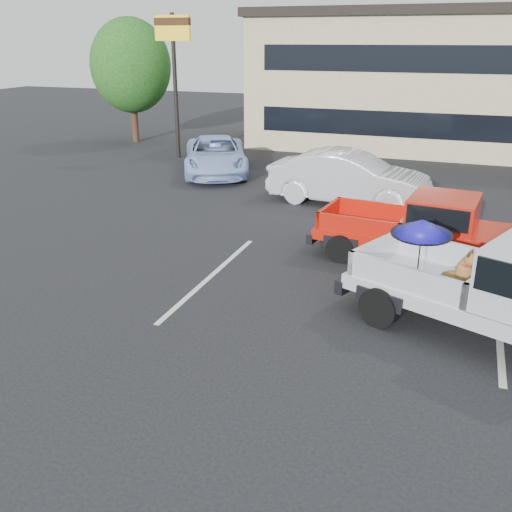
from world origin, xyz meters
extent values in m
plane|color=black|center=(0.00, 0.00, 0.00)|extent=(90.00, 90.00, 0.00)
cube|color=silver|center=(-3.00, 2.00, 0.00)|extent=(0.12, 5.00, 0.01)
cube|color=silver|center=(3.00, 2.00, 0.00)|extent=(0.12, 5.00, 0.01)
cube|color=tan|center=(2.00, 21.00, 3.00)|extent=(20.00, 8.00, 6.00)
cube|color=black|center=(2.00, 21.00, 6.10)|extent=(20.40, 8.40, 0.40)
cube|color=black|center=(2.00, 17.02, 1.50)|extent=(18.00, 0.08, 1.10)
cube|color=black|center=(2.00, 17.02, 4.20)|extent=(18.00, 0.08, 1.10)
cylinder|color=black|center=(-10.00, 14.00, 3.00)|extent=(0.18, 0.18, 6.00)
cube|color=yellow|center=(-10.00, 14.00, 5.40)|extent=(1.60, 0.18, 1.00)
cube|color=#381E0C|center=(-10.00, 14.00, 5.65)|extent=(1.60, 0.22, 0.30)
cylinder|color=#332114|center=(-14.00, 17.00, 1.21)|extent=(0.32, 0.32, 2.42)
ellipsoid|color=#1B4513|center=(-14.00, 17.00, 3.74)|extent=(3.96, 3.96, 4.55)
cylinder|color=black|center=(0.89, 0.91, 0.38)|extent=(0.81, 0.55, 0.76)
cylinder|color=black|center=(1.60, 2.61, 0.38)|extent=(0.81, 0.55, 0.76)
cube|color=silver|center=(2.96, 1.04, 0.67)|extent=(5.71, 3.85, 0.28)
cube|color=black|center=(0.42, 2.11, 0.50)|extent=(0.92, 1.88, 0.28)
cube|color=black|center=(1.62, 1.60, 0.73)|extent=(2.83, 2.59, 0.10)
cube|color=silver|center=(1.95, 2.41, 1.03)|extent=(2.16, 0.98, 0.50)
cube|color=silver|center=(1.28, 0.80, 1.03)|extent=(2.16, 0.98, 0.50)
cube|color=silver|center=(0.60, 2.03, 1.03)|extent=(0.80, 1.74, 0.50)
cube|color=silver|center=(2.63, 1.18, 1.03)|extent=(0.80, 1.74, 0.50)
ellipsoid|color=brown|center=(2.10, 1.31, 0.94)|extent=(0.61, 0.57, 0.33)
cylinder|color=brown|center=(2.31, 1.13, 0.90)|extent=(0.07, 0.07, 0.25)
cylinder|color=brown|center=(2.37, 1.28, 0.90)|extent=(0.07, 0.07, 0.25)
ellipsoid|color=brown|center=(2.26, 1.24, 1.15)|extent=(0.39, 0.38, 0.44)
cylinder|color=red|center=(2.27, 1.23, 1.29)|extent=(0.21, 0.21, 0.04)
sphere|color=brown|center=(2.34, 1.21, 1.39)|extent=(0.24, 0.24, 0.24)
cone|color=black|center=(2.46, 1.15, 1.37)|extent=(0.19, 0.17, 0.11)
cone|color=black|center=(2.30, 1.16, 1.52)|extent=(0.08, 0.08, 0.12)
cone|color=black|center=(2.35, 1.27, 1.52)|extent=(0.08, 0.08, 0.12)
cylinder|color=brown|center=(1.93, 1.38, 0.84)|extent=(0.29, 0.05, 0.10)
cylinder|color=black|center=(1.46, 1.36, 1.31)|extent=(0.02, 0.10, 1.05)
cone|color=#1A13A9|center=(1.46, 1.36, 1.85)|extent=(1.10, 1.12, 0.36)
cylinder|color=black|center=(1.46, 1.36, 2.01)|extent=(0.02, 0.02, 0.10)
cylinder|color=black|center=(1.46, 1.36, 1.72)|extent=(1.10, 1.10, 0.09)
cylinder|color=black|center=(-0.47, 3.87, 0.34)|extent=(0.69, 0.32, 0.67)
cylinder|color=black|center=(-0.29, 5.48, 0.34)|extent=(0.69, 0.32, 0.67)
cylinder|color=black|center=(2.69, 3.52, 0.34)|extent=(0.69, 0.32, 0.67)
cylinder|color=black|center=(2.87, 5.14, 0.34)|extent=(0.69, 0.32, 0.67)
cube|color=red|center=(1.24, 4.50, 0.59)|extent=(4.91, 2.20, 0.25)
cube|color=red|center=(3.00, 4.31, 0.78)|extent=(1.50, 1.83, 0.41)
cube|color=black|center=(-1.17, 4.76, 0.44)|extent=(0.35, 1.74, 0.25)
cube|color=red|center=(1.73, 4.45, 1.19)|extent=(1.62, 1.77, 0.93)
cube|color=black|center=(1.73, 4.45, 1.37)|extent=(1.50, 1.85, 0.49)
cube|color=black|center=(-0.03, 4.64, 0.64)|extent=(2.19, 1.84, 0.09)
cube|color=red|center=(0.06, 5.40, 0.91)|extent=(2.03, 0.31, 0.44)
cube|color=red|center=(-0.11, 3.88, 0.91)|extent=(2.03, 0.31, 0.44)
cube|color=red|center=(-0.99, 4.74, 0.91)|extent=(0.26, 1.62, 0.44)
cube|color=red|center=(0.94, 4.53, 0.91)|extent=(0.26, 1.62, 0.44)
imported|color=silver|center=(-1.33, 9.03, 0.84)|extent=(5.18, 2.12, 1.67)
imported|color=#9CB6E9|center=(-7.12, 11.61, 0.70)|extent=(4.26, 5.58, 1.41)
camera|label=1|loc=(1.99, -8.74, 4.99)|focal=40.00mm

